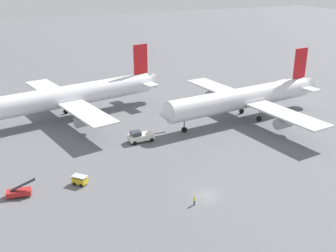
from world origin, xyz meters
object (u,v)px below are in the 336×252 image
(gse_belt_loader_portside, at_px, (19,192))
(pushback_tug, at_px, (140,136))
(gse_baggage_cart_near_cluster, at_px, (80,180))
(airliner_being_pushed, at_px, (244,98))
(airliner_at_gate_left, at_px, (57,98))
(ground_crew_marshaller_foreground, at_px, (194,200))

(gse_belt_loader_portside, bearing_deg, pushback_tug, 25.11)
(gse_belt_loader_portside, bearing_deg, gse_baggage_cart_near_cluster, -2.37)
(airliner_being_pushed, bearing_deg, airliner_at_gate_left, 154.82)
(gse_belt_loader_portside, xyz_separation_m, gse_baggage_cart_near_cluster, (10.35, -0.43, 0.04))
(gse_baggage_cart_near_cluster, relative_size, ground_crew_marshaller_foreground, 1.94)
(airliner_being_pushed, bearing_deg, gse_belt_loader_portside, -165.19)
(pushback_tug, height_order, gse_baggage_cart_near_cluster, pushback_tug)
(airliner_at_gate_left, bearing_deg, gse_baggage_cart_near_cluster, -95.94)
(airliner_being_pushed, relative_size, gse_baggage_cart_near_cluster, 15.89)
(pushback_tug, bearing_deg, gse_belt_loader_portside, -154.89)
(pushback_tug, distance_m, ground_crew_marshaller_foreground, 28.36)
(gse_baggage_cart_near_cluster, xyz_separation_m, ground_crew_marshaller_foreground, (15.19, -14.94, -0.04))
(airliner_at_gate_left, distance_m, gse_baggage_cart_near_cluster, 36.17)
(pushback_tug, xyz_separation_m, gse_baggage_cart_near_cluster, (-17.20, -13.34, -0.37))
(airliner_being_pushed, bearing_deg, pushback_tug, -175.84)
(airliner_at_gate_left, bearing_deg, airliner_being_pushed, -25.18)
(gse_belt_loader_portside, height_order, gse_baggage_cart_near_cluster, gse_belt_loader_portside)
(airliner_being_pushed, xyz_separation_m, gse_baggage_cart_near_cluster, (-46.60, -15.48, -4.70))
(airliner_at_gate_left, xyz_separation_m, airliner_being_pushed, (42.89, -20.16, -0.19))
(airliner_being_pushed, bearing_deg, gse_baggage_cart_near_cluster, -161.62)
(airliner_at_gate_left, relative_size, gse_belt_loader_portside, 11.88)
(pushback_tug, distance_m, gse_baggage_cart_near_cluster, 21.77)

